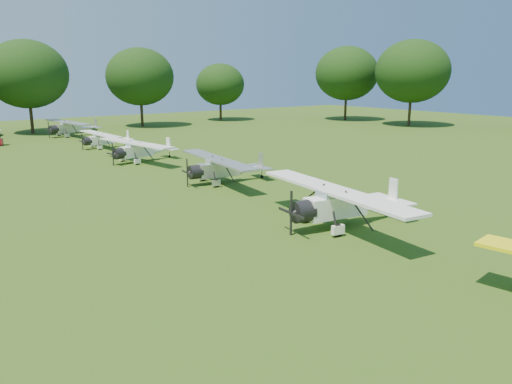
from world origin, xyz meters
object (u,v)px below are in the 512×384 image
aircraft_4 (225,167)px  aircraft_5 (141,149)px  aircraft_6 (105,138)px  aircraft_3 (344,201)px  aircraft_7 (72,127)px

aircraft_4 → aircraft_5: aircraft_4 is taller
aircraft_4 → aircraft_6: (-0.66, 23.73, -0.17)m
aircraft_3 → aircraft_5: size_ratio=1.13×
aircraft_3 → aircraft_4: bearing=93.7°
aircraft_5 → aircraft_7: aircraft_7 is taller
aircraft_4 → aircraft_7: 37.07m
aircraft_3 → aircraft_5: aircraft_3 is taller
aircraft_3 → aircraft_6: size_ratio=1.30×
aircraft_4 → aircraft_6: aircraft_4 is taller
aircraft_6 → aircraft_5: bearing=-95.4°
aircraft_5 → aircraft_6: aircraft_5 is taller
aircraft_5 → aircraft_7: (0.92, 24.34, 0.06)m
aircraft_3 → aircraft_6: (0.27, 37.08, -0.32)m
aircraft_3 → aircraft_5: bearing=98.2°
aircraft_5 → aircraft_4: bearing=-94.4°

